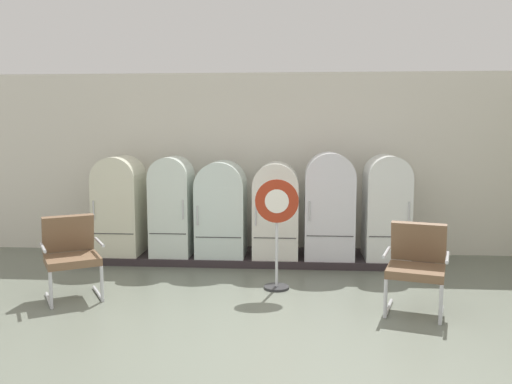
# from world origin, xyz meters

# --- Properties ---
(ground) EXTENTS (12.00, 10.00, 0.05)m
(ground) POSITION_xyz_m (0.00, 0.00, -0.03)
(ground) COLOR slate
(back_wall) EXTENTS (11.76, 0.12, 2.87)m
(back_wall) POSITION_xyz_m (0.00, 3.66, 1.45)
(back_wall) COLOR silver
(back_wall) RESTS_ON ground
(display_plinth) EXTENTS (5.32, 0.95, 0.11)m
(display_plinth) POSITION_xyz_m (0.00, 3.02, 0.05)
(display_plinth) COLOR #2F282B
(display_plinth) RESTS_ON ground
(refrigerator_0) EXTENTS (0.66, 0.71, 1.48)m
(refrigerator_0) POSITION_xyz_m (-1.98, 2.93, 0.89)
(refrigerator_0) COLOR silver
(refrigerator_0) RESTS_ON display_plinth
(refrigerator_1) EXTENTS (0.59, 0.65, 1.48)m
(refrigerator_1) POSITION_xyz_m (-1.17, 2.90, 0.89)
(refrigerator_1) COLOR silver
(refrigerator_1) RESTS_ON display_plinth
(refrigerator_2) EXTENTS (0.72, 0.69, 1.41)m
(refrigerator_2) POSITION_xyz_m (-0.43, 2.92, 0.84)
(refrigerator_2) COLOR silver
(refrigerator_2) RESTS_ON display_plinth
(refrigerator_3) EXTENTS (0.66, 0.65, 1.40)m
(refrigerator_3) POSITION_xyz_m (0.39, 2.90, 0.84)
(refrigerator_3) COLOR white
(refrigerator_3) RESTS_ON display_plinth
(refrigerator_4) EXTENTS (0.71, 0.66, 1.55)m
(refrigerator_4) POSITION_xyz_m (1.17, 2.91, 0.92)
(refrigerator_4) COLOR silver
(refrigerator_4) RESTS_ON display_plinth
(refrigerator_5) EXTENTS (0.62, 0.71, 1.51)m
(refrigerator_5) POSITION_xyz_m (2.00, 2.93, 0.91)
(refrigerator_5) COLOR white
(refrigerator_5) RESTS_ON display_plinth
(armchair_left) EXTENTS (0.85, 0.86, 0.97)m
(armchair_left) POSITION_xyz_m (-1.99, 1.16, 0.55)
(armchair_left) COLOR silver
(armchair_left) RESTS_ON ground
(armchair_right) EXTENTS (0.78, 0.79, 0.97)m
(armchair_right) POSITION_xyz_m (2.01, 0.97, 0.55)
(armchair_right) COLOR silver
(armchair_right) RESTS_ON ground
(sign_stand) EXTENTS (0.54, 0.32, 1.38)m
(sign_stand) POSITION_xyz_m (0.45, 1.64, 0.73)
(sign_stand) COLOR #2D2D30
(sign_stand) RESTS_ON ground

